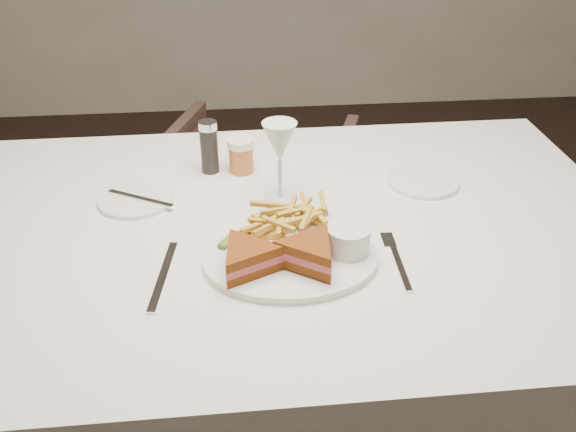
{
  "coord_description": "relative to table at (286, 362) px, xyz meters",
  "views": [
    {
      "loc": [
        -0.47,
        -1.08,
        1.43
      ],
      "look_at": [
        -0.37,
        -0.05,
        0.8
      ],
      "focal_mm": 40.0,
      "sensor_mm": 36.0,
      "label": 1
    }
  ],
  "objects": [
    {
      "name": "table",
      "position": [
        0.0,
        0.0,
        0.0
      ],
      "size": [
        1.42,
        0.95,
        0.75
      ],
      "primitive_type": "cube",
      "rotation": [
        0.0,
        0.0,
        0.01
      ],
      "color": "silver",
      "rests_on": "ground"
    },
    {
      "name": "table_setting",
      "position": [
        -0.01,
        -0.04,
        0.41
      ],
      "size": [
        0.79,
        0.61,
        0.18
      ],
      "color": "white",
      "rests_on": "table"
    },
    {
      "name": "chair_far",
      "position": [
        -0.03,
        0.82,
        -0.06
      ],
      "size": [
        0.77,
        0.75,
        0.64
      ],
      "primitive_type": "imported",
      "rotation": [
        0.0,
        0.0,
        2.81
      ],
      "color": "#4A342D",
      "rests_on": "ground"
    }
  ]
}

